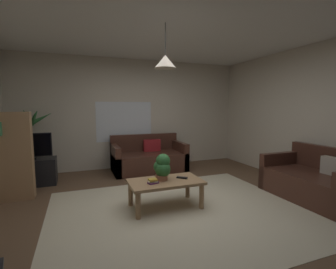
{
  "coord_description": "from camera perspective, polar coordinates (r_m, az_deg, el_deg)",
  "views": [
    {
      "loc": [
        -1.32,
        -3.18,
        1.47
      ],
      "look_at": [
        0.0,
        0.3,
        1.05
      ],
      "focal_mm": 25.79,
      "sensor_mm": 36.0,
      "label": 1
    }
  ],
  "objects": [
    {
      "name": "floor",
      "position": [
        3.75,
        1.7,
        -16.81
      ],
      "size": [
        5.45,
        5.28,
        0.02
      ],
      "primitive_type": "cube",
      "color": "brown",
      "rests_on": "ground"
    },
    {
      "name": "rug",
      "position": [
        3.58,
        2.98,
        -17.77
      ],
      "size": [
        3.54,
        2.91,
        0.01
      ],
      "primitive_type": "cube",
      "color": "beige",
      "rests_on": "ground"
    },
    {
      "name": "wall_back",
      "position": [
        6.0,
        -8.08,
        4.86
      ],
      "size": [
        5.57,
        0.06,
        2.62
      ],
      "primitive_type": "cube",
      "color": "beige",
      "rests_on": "ground"
    },
    {
      "name": "wall_right",
      "position": [
        5.17,
        31.31,
        3.73
      ],
      "size": [
        0.06,
        5.28,
        2.62
      ],
      "primitive_type": "cube",
      "color": "beige",
      "rests_on": "ground"
    },
    {
      "name": "ceiling",
      "position": [
        3.63,
        1.85,
        25.04
      ],
      "size": [
        5.45,
        5.28,
        0.02
      ],
      "primitive_type": "cube",
      "color": "white"
    },
    {
      "name": "window_pane",
      "position": [
        5.93,
        -10.26,
        3.02
      ],
      "size": [
        1.33,
        0.01,
        0.95
      ],
      "primitive_type": "cube",
      "color": "white"
    },
    {
      "name": "couch_under_window",
      "position": [
        5.67,
        -4.6,
        -5.78
      ],
      "size": [
        1.65,
        0.89,
        0.82
      ],
      "color": "#47281E",
      "rests_on": "ground"
    },
    {
      "name": "couch_right_side",
      "position": [
        4.61,
        31.29,
        -9.58
      ],
      "size": [
        0.89,
        1.44,
        0.82
      ],
      "rotation": [
        0.0,
        0.0,
        -1.57
      ],
      "color": "#47281E",
      "rests_on": "ground"
    },
    {
      "name": "coffee_table",
      "position": [
        3.62,
        -0.6,
        -11.78
      ],
      "size": [
        1.06,
        0.59,
        0.4
      ],
      "color": "#A87F56",
      "rests_on": "ground"
    },
    {
      "name": "book_on_table_0",
      "position": [
        3.46,
        -3.51,
        -11.3
      ],
      "size": [
        0.16,
        0.12,
        0.02
      ],
      "primitive_type": "cube",
      "rotation": [
        0.0,
        0.0,
        0.29
      ],
      "color": "#72387F",
      "rests_on": "coffee_table"
    },
    {
      "name": "book_on_table_1",
      "position": [
        3.45,
        -3.57,
        -11.0
      ],
      "size": [
        0.14,
        0.1,
        0.02
      ],
      "primitive_type": "cube",
      "rotation": [
        0.0,
        0.0,
        -0.14
      ],
      "color": "beige",
      "rests_on": "coffee_table"
    },
    {
      "name": "book_on_table_2",
      "position": [
        3.45,
        -3.62,
        -10.61
      ],
      "size": [
        0.12,
        0.11,
        0.03
      ],
      "primitive_type": "cube",
      "rotation": [
        0.0,
        0.0,
        0.07
      ],
      "color": "gold",
      "rests_on": "coffee_table"
    },
    {
      "name": "remote_on_table_0",
      "position": [
        3.7,
        3.33,
        -10.14
      ],
      "size": [
        0.15,
        0.15,
        0.02
      ],
      "primitive_type": "cube",
      "rotation": [
        0.0,
        0.0,
        0.82
      ],
      "color": "black",
      "rests_on": "coffee_table"
    },
    {
      "name": "potted_plant_on_table",
      "position": [
        3.58,
        -1.4,
        -7.65
      ],
      "size": [
        0.25,
        0.24,
        0.39
      ],
      "color": "#B77051",
      "rests_on": "coffee_table"
    },
    {
      "name": "tv_stand",
      "position": [
        5.29,
        -29.72,
        -7.76
      ],
      "size": [
        0.9,
        0.44,
        0.5
      ],
      "primitive_type": "cube",
      "color": "black",
      "rests_on": "ground"
    },
    {
      "name": "tv",
      "position": [
        5.18,
        -30.07,
        -2.4
      ],
      "size": [
        0.79,
        0.16,
        0.49
      ],
      "color": "black",
      "rests_on": "tv_stand"
    },
    {
      "name": "potted_palm_corner",
      "position": [
        5.67,
        -29.55,
        -2.53
      ],
      "size": [
        0.95,
        0.76,
        1.49
      ],
      "color": "brown",
      "rests_on": "ground"
    },
    {
      "name": "bookshelf_corner",
      "position": [
        4.54,
        -33.78,
        -4.22
      ],
      "size": [
        0.7,
        0.31,
        1.4
      ],
      "color": "#A87F56",
      "rests_on": "ground"
    },
    {
      "name": "pendant_lamp",
      "position": [
        3.49,
        -0.63,
        16.87
      ],
      "size": [
        0.3,
        0.3,
        0.61
      ],
      "color": "black"
    }
  ]
}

